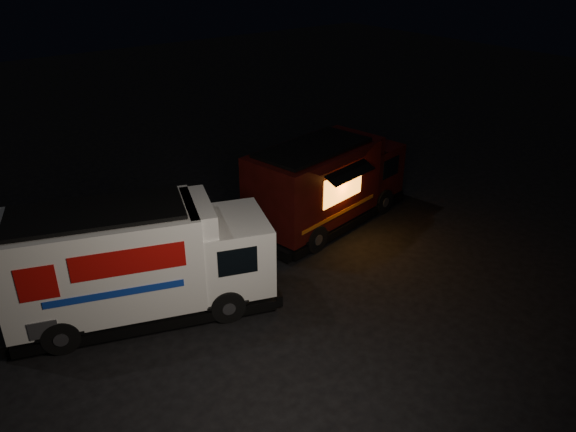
# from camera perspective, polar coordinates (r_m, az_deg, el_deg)

# --- Properties ---
(ground) EXTENTS (80.00, 80.00, 0.00)m
(ground) POSITION_cam_1_polar(r_m,az_deg,el_deg) (15.52, -0.50, -8.76)
(ground) COLOR black
(ground) RESTS_ON ground
(white_truck) EXTENTS (7.26, 4.53, 3.12)m
(white_truck) POSITION_cam_1_polar(r_m,az_deg,el_deg) (14.81, -14.63, -4.43)
(white_truck) COLOR silver
(white_truck) RESTS_ON ground
(red_truck) EXTENTS (6.74, 3.45, 2.99)m
(red_truck) POSITION_cam_1_polar(r_m,az_deg,el_deg) (19.17, 4.13, 3.53)
(red_truck) COLOR #390A0A
(red_truck) RESTS_ON ground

